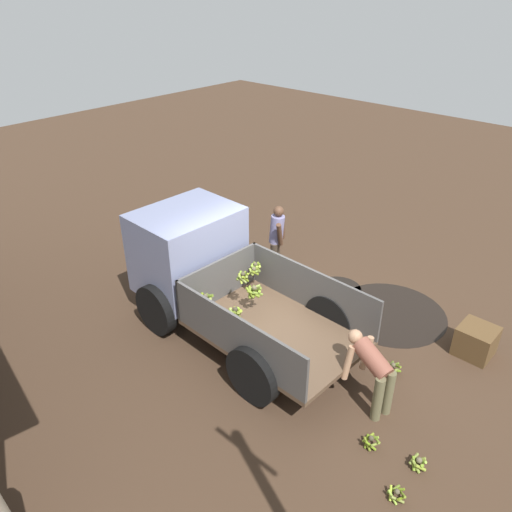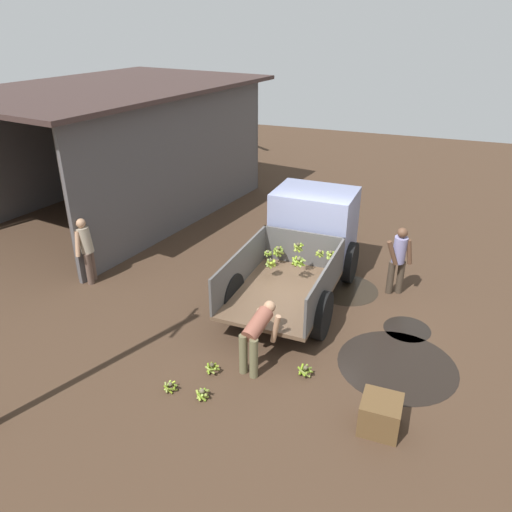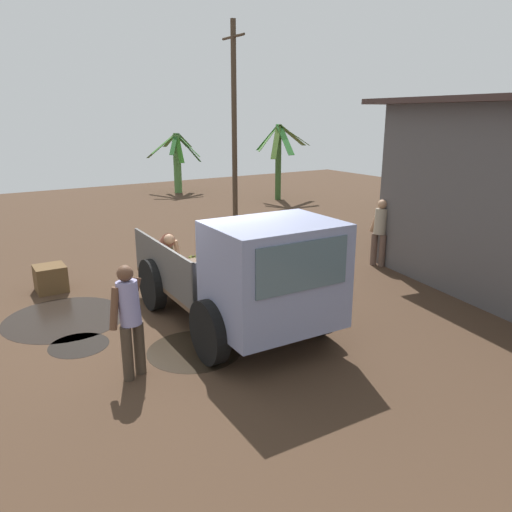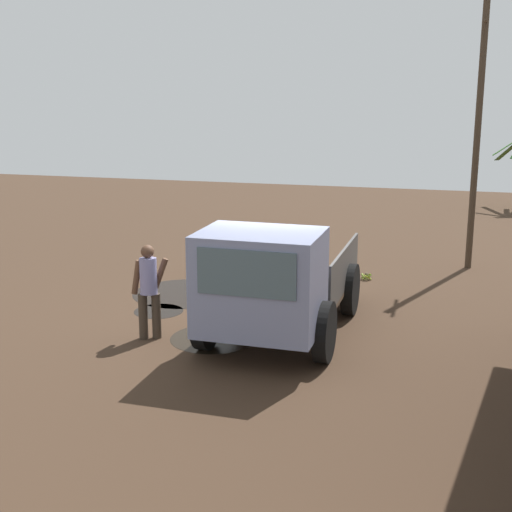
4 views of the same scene
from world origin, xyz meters
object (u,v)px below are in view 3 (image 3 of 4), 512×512
at_px(person_worker_loading, 167,250).
at_px(person_bystander_near_shed, 380,229).
at_px(banana_bunch_on_ground_3, 187,266).
at_px(wooden_crate_0, 51,278).
at_px(banana_bunch_on_ground_1, 129,285).
at_px(utility_pole, 234,130).
at_px(banana_bunch_on_ground_2, 193,258).
at_px(cargo_truck, 257,277).
at_px(person_foreground_visitor, 129,316).
at_px(banana_bunch_on_ground_0, 171,261).

height_order(person_worker_loading, person_bystander_near_shed, person_bystander_near_shed).
relative_size(banana_bunch_on_ground_3, wooden_crate_0, 0.44).
bearing_deg(banana_bunch_on_ground_1, utility_pole, 124.19).
bearing_deg(wooden_crate_0, banana_bunch_on_ground_2, 96.29).
bearing_deg(banana_bunch_on_ground_3, person_bystander_near_shed, 63.85).
height_order(person_bystander_near_shed, wooden_crate_0, person_bystander_near_shed).
bearing_deg(person_bystander_near_shed, cargo_truck, -176.20).
bearing_deg(banana_bunch_on_ground_2, person_foreground_visitor, -33.94).
relative_size(person_foreground_visitor, banana_bunch_on_ground_3, 6.17).
height_order(banana_bunch_on_ground_0, banana_bunch_on_ground_1, banana_bunch_on_ground_1).
distance_m(utility_pole, person_bystander_near_shed, 5.12).
xyz_separation_m(banana_bunch_on_ground_3, wooden_crate_0, (-0.28, -2.96, 0.15)).
relative_size(banana_bunch_on_ground_0, banana_bunch_on_ground_3, 0.91).
bearing_deg(utility_pole, banana_bunch_on_ground_3, -48.61).
height_order(utility_pole, person_foreground_visitor, utility_pole).
bearing_deg(person_worker_loading, cargo_truck, 14.20).
distance_m(person_foreground_visitor, person_bystander_near_shed, 7.10).
bearing_deg(person_worker_loading, person_bystander_near_shed, 84.86).
distance_m(person_foreground_visitor, banana_bunch_on_ground_1, 3.75).
distance_m(banana_bunch_on_ground_0, banana_bunch_on_ground_2, 0.60).
bearing_deg(cargo_truck, person_bystander_near_shed, 114.22).
bearing_deg(utility_pole, person_foreground_visitor, -40.00).
distance_m(banana_bunch_on_ground_1, banana_bunch_on_ground_2, 2.35).
xyz_separation_m(utility_pole, banana_bunch_on_ground_0, (1.70, -2.79, -3.00)).
xyz_separation_m(banana_bunch_on_ground_0, banana_bunch_on_ground_1, (1.17, -1.43, 0.01)).
relative_size(person_bystander_near_shed, banana_bunch_on_ground_1, 5.69).
relative_size(cargo_truck, banana_bunch_on_ground_3, 16.88).
xyz_separation_m(banana_bunch_on_ground_2, wooden_crate_0, (0.38, -3.43, 0.19)).
distance_m(cargo_truck, person_worker_loading, 3.58).
relative_size(utility_pole, person_bystander_near_shed, 3.74).
relative_size(person_worker_loading, banana_bunch_on_ground_3, 4.42).
bearing_deg(utility_pole, banana_bunch_on_ground_2, -52.38).
relative_size(person_foreground_visitor, wooden_crate_0, 2.70).
bearing_deg(banana_bunch_on_ground_2, banana_bunch_on_ground_0, -89.43).
relative_size(banana_bunch_on_ground_2, banana_bunch_on_ground_3, 0.98).
distance_m(person_foreground_visitor, banana_bunch_on_ground_0, 5.38).
xyz_separation_m(person_worker_loading, wooden_crate_0, (-0.73, -2.29, -0.45)).
bearing_deg(person_bystander_near_shed, banana_bunch_on_ground_1, 146.29).
xyz_separation_m(cargo_truck, banana_bunch_on_ground_0, (-4.66, 0.47, -0.98)).
bearing_deg(person_bystander_near_shed, wooden_crate_0, 143.08).
relative_size(cargo_truck, banana_bunch_on_ground_0, 18.64).
height_order(person_foreground_visitor, person_worker_loading, person_foreground_visitor).
height_order(banana_bunch_on_ground_2, banana_bunch_on_ground_3, banana_bunch_on_ground_3).
bearing_deg(banana_bunch_on_ground_0, banana_bunch_on_ground_3, 10.89).
xyz_separation_m(utility_pole, banana_bunch_on_ground_1, (2.87, -4.23, -2.99)).
relative_size(utility_pole, banana_bunch_on_ground_3, 22.82).
bearing_deg(wooden_crate_0, person_bystander_near_shed, 71.95).
bearing_deg(wooden_crate_0, person_worker_loading, 72.23).
relative_size(banana_bunch_on_ground_0, banana_bunch_on_ground_2, 0.93).
distance_m(utility_pole, wooden_crate_0, 6.62).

